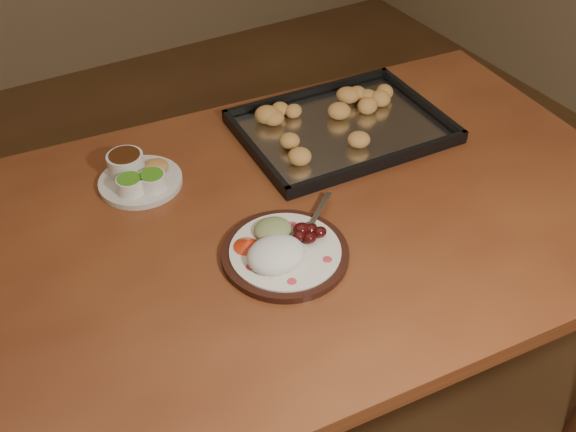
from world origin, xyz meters
TOP-DOWN VIEW (x-y plane):
  - ground at (0.00, 0.00)m, footprint 4.00×4.00m
  - dining_table at (0.05, -0.27)m, footprint 1.57×1.03m
  - dinner_plate at (-0.03, -0.36)m, footprint 0.28×0.24m
  - condiment_saucer at (-0.18, -0.02)m, footprint 0.18×0.18m
  - baking_tray at (0.30, -0.07)m, footprint 0.48×0.37m

SIDE VIEW (x-z plane):
  - ground at x=0.00m, z-range 0.00..0.00m
  - dining_table at x=0.05m, z-range 0.28..1.03m
  - baking_tray at x=0.30m, z-range 0.74..0.79m
  - dinner_plate at x=-0.03m, z-range 0.74..0.80m
  - condiment_saucer at x=-0.18m, z-range 0.74..0.80m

